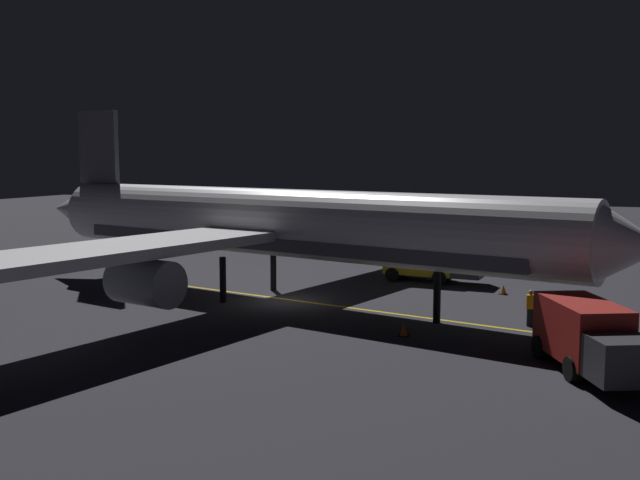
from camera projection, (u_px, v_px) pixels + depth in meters
The scene contains 8 objects.
ground_plane at pixel (286, 303), 40.09m from camera, with size 180.00×180.00×0.20m, color #2D2D33.
apron_guide_stripe at pixel (352, 308), 38.25m from camera, with size 0.24×27.94×0.01m, color gold.
airliner at pixel (277, 226), 39.97m from camera, with size 38.57×39.33×10.99m.
baggage_truck at pixel (588, 338), 26.58m from camera, with size 6.43×4.44×2.59m.
catering_truck at pixel (430, 263), 46.36m from camera, with size 2.62×6.37×2.28m.
ground_crew_worker at pixel (530, 308), 34.05m from camera, with size 0.40×0.40×1.74m.
traffic_cone_near_left at pixel (404, 331), 32.24m from camera, with size 0.50×0.50×0.55m.
traffic_cone_near_right at pixel (503, 290), 42.12m from camera, with size 0.50×0.50×0.55m.
Camera 1 is at (36.33, 15.47, 7.92)m, focal length 40.62 mm.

